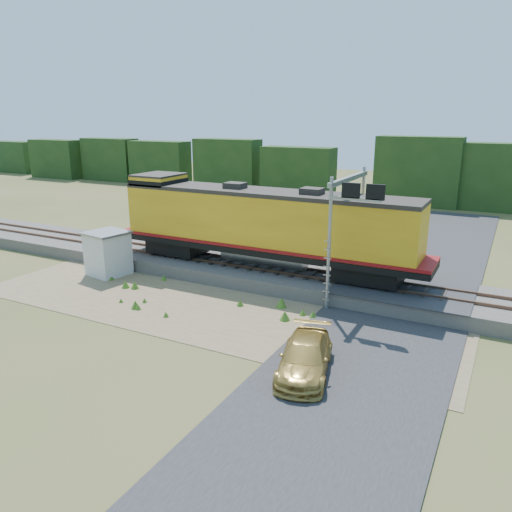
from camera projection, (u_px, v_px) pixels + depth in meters
The scene contains 11 objects.
ground at pixel (233, 318), 24.62m from camera, with size 140.00×140.00×0.00m, color #475123.
ballast at pixel (283, 277), 29.63m from camera, with size 70.00×5.00×0.80m, color slate.
rails at pixel (283, 269), 29.50m from camera, with size 70.00×1.54×0.16m.
dirt_shoulder at pixel (204, 307), 25.94m from camera, with size 26.00×8.00×0.03m, color #8C7754.
road at pixel (377, 339), 22.11m from camera, with size 7.00×66.00×0.86m.
tree_line_north at pixel (402, 176), 56.18m from camera, with size 130.00×3.00×6.50m.
weed_clumps at pixel (176, 305), 26.27m from camera, with size 15.00×6.20×0.56m, color #416E1F, non-canonical shape.
locomotive at pixel (260, 224), 29.50m from camera, with size 19.59×2.99×5.05m.
shed at pixel (108, 253), 30.94m from camera, with size 2.68×2.68×2.76m.
signal_gantry at pixel (351, 205), 25.96m from camera, with size 2.70×6.20×6.81m.
car at pixel (305, 357), 19.20m from camera, with size 1.86×4.59×1.33m, color #AE8D40.
Camera 1 is at (11.62, -19.71, 9.66)m, focal length 35.00 mm.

